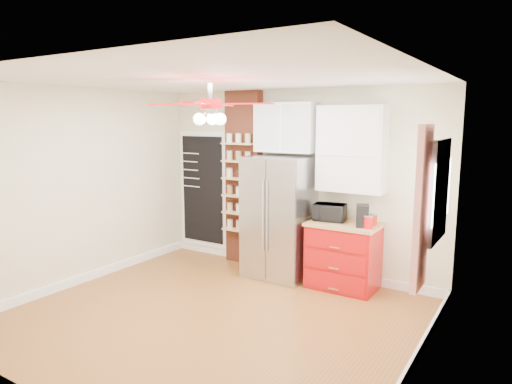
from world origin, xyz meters
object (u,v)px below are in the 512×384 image
Objects in this scene: toaster_oven at (330,212)px; coffee_maker at (362,216)px; canister_left at (368,223)px; red_cabinet at (343,255)px; fridge at (279,217)px; ceiling_fan at (210,105)px; pantry_jar_oats at (230,173)px.

coffee_maker reaches higher than toaster_oven.
canister_left is (0.10, -0.06, -0.07)m from coffee_maker.
red_cabinet is at bearing 159.23° from canister_left.
coffee_maker is 0.14m from canister_left.
toaster_oven is at bearing 5.75° from fridge.
ceiling_fan reaches higher than toaster_oven.
red_cabinet is 0.61m from toaster_oven.
toaster_oven is 0.62m from canister_left.
ceiling_fan is at bearing -60.14° from pantry_jar_oats.
ceiling_fan reaches higher than fridge.
fridge is at bearing -8.07° from pantry_jar_oats.
canister_left is 1.09× the size of pantry_jar_oats.
coffee_maker reaches higher than canister_left.
fridge is 4.17× the size of toaster_oven.
toaster_oven is 1.76m from pantry_jar_oats.
pantry_jar_oats is (-2.20, 0.16, 0.40)m from coffee_maker.
toaster_oven is at bearing 173.58° from red_cabinet.
toaster_oven is at bearing -2.06° from pantry_jar_oats.
fridge is 1.25× the size of ceiling_fan.
ceiling_fan is at bearing -118.71° from red_cabinet.
toaster_oven is at bearing 164.42° from canister_left.
coffee_maker is 1.89× the size of canister_left.
red_cabinet is 0.65m from coffee_maker.
ceiling_fan is (0.05, -1.63, 1.55)m from fridge.
ceiling_fan is 2.32m from toaster_oven.
red_cabinet is (0.97, 0.05, -0.42)m from fridge.
ceiling_fan is (-0.92, -1.68, 1.97)m from red_cabinet.
fridge is 2.25m from ceiling_fan.
ceiling_fan is 3.33× the size of toaster_oven.
toaster_oven is 3.05× the size of pantry_jar_oats.
pantry_jar_oats is (-1.71, 0.06, 0.43)m from toaster_oven.
pantry_jar_oats is at bearing 155.51° from coffee_maker.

